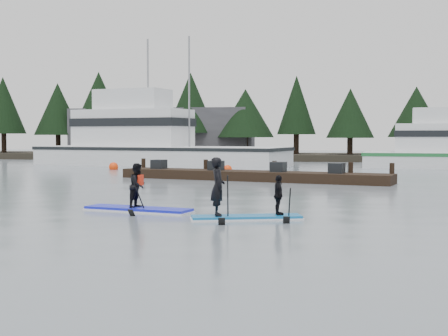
% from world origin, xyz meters
% --- Properties ---
extents(ground, '(160.00, 160.00, 0.00)m').
position_xyz_m(ground, '(0.00, 0.00, 0.00)').
color(ground, slate).
rests_on(ground, ground).
extents(far_shore, '(70.00, 8.00, 0.60)m').
position_xyz_m(far_shore, '(0.00, 42.00, 0.30)').
color(far_shore, '#2D281E').
rests_on(far_shore, ground).
extents(treeline, '(60.00, 4.00, 8.00)m').
position_xyz_m(treeline, '(0.00, 42.00, 0.00)').
color(treeline, black).
rests_on(treeline, ground).
extents(waterfront_building, '(18.00, 6.00, 5.00)m').
position_xyz_m(waterfront_building, '(-14.00, 44.00, 2.50)').
color(waterfront_building, '#4C4C51').
rests_on(waterfront_building, ground).
extents(fishing_boat_large, '(20.66, 9.59, 10.99)m').
position_xyz_m(fishing_boat_large, '(-10.46, 29.67, 0.85)').
color(fishing_boat_large, white).
rests_on(fishing_boat_large, ground).
extents(floating_dock, '(14.53, 5.23, 0.48)m').
position_xyz_m(floating_dock, '(-0.37, 14.87, 0.24)').
color(floating_dock, black).
rests_on(floating_dock, ground).
extents(buoy_b, '(0.57, 0.57, 0.57)m').
position_xyz_m(buoy_b, '(-3.00, 22.09, 0.00)').
color(buoy_b, '#FF3E0C').
rests_on(buoy_b, ground).
extents(buoy_a, '(0.64, 0.64, 0.64)m').
position_xyz_m(buoy_a, '(-11.13, 23.15, 0.00)').
color(buoy_a, '#FF3E0C').
rests_on(buoy_a, ground).
extents(paddleboard_solo, '(3.50, 1.54, 1.89)m').
position_xyz_m(paddleboard_solo, '(-1.71, 1.17, 0.49)').
color(paddleboard_solo, '#151ECE').
rests_on(paddleboard_solo, ground).
extents(paddleboard_duo, '(3.11, 1.67, 2.25)m').
position_xyz_m(paddleboard_duo, '(1.69, 0.03, 0.60)').
color(paddleboard_duo, '#1266A9').
rests_on(paddleboard_duo, ground).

